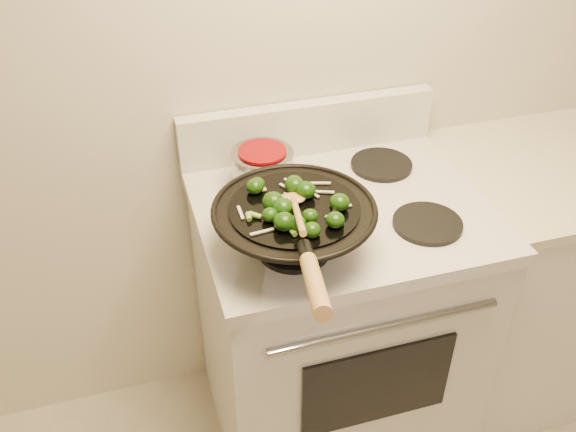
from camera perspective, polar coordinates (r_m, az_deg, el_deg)
name	(u,v)px	position (r m, az deg, el deg)	size (l,w,h in m)	color
stove	(334,322)	(2.03, 4.12, -9.35)	(0.78, 0.67, 1.08)	silver
counter_unit	(538,274)	(2.37, 21.32, -4.84)	(0.79, 0.62, 0.91)	white
wok	(294,226)	(1.52, 0.57, -0.90)	(0.39, 0.65, 0.23)	black
stirfry	(293,204)	(1.48, 0.48, 1.11)	(0.26, 0.25, 0.05)	#133307
wooden_spoon	(296,208)	(1.44, 0.69, 0.75)	(0.09, 0.26, 0.09)	#A67B41
saucepan	(263,167)	(1.77, -2.25, 4.39)	(0.17, 0.27, 0.10)	gray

